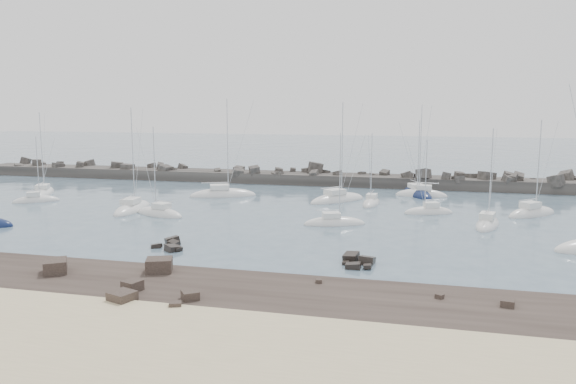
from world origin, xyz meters
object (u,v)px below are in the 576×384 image
(sailboat_1, at_px, (43,193))
(sailboat_6, at_px, (371,203))
(sailboat_3, at_px, (133,210))
(sailboat_10, at_px, (487,225))
(sailboat_8, at_px, (417,194))
(sailboat_13, at_px, (337,200))
(sailboat_0, at_px, (36,201))
(sailboat_4, at_px, (223,195))
(sailboat_7, at_px, (334,224))
(sailboat_14, at_px, (421,195))
(sailboat_9, at_px, (429,212))
(sailboat_12, at_px, (532,214))
(sailboat_5, at_px, (160,214))

(sailboat_1, xyz_separation_m, sailboat_6, (50.34, 3.34, -0.00))
(sailboat_3, height_order, sailboat_10, sailboat_3)
(sailboat_1, height_order, sailboat_8, sailboat_8)
(sailboat_3, relative_size, sailboat_13, 0.95)
(sailboat_0, distance_m, sailboat_1, 7.17)
(sailboat_13, bearing_deg, sailboat_6, -15.93)
(sailboat_4, distance_m, sailboat_10, 39.02)
(sailboat_3, distance_m, sailboat_8, 42.32)
(sailboat_4, distance_m, sailboat_7, 25.53)
(sailboat_0, distance_m, sailboat_3, 17.07)
(sailboat_14, bearing_deg, sailboat_13, -147.68)
(sailboat_8, relative_size, sailboat_10, 1.23)
(sailboat_6, bearing_deg, sailboat_13, 164.07)
(sailboat_9, distance_m, sailboat_12, 12.72)
(sailboat_1, height_order, sailboat_5, sailboat_1)
(sailboat_14, bearing_deg, sailboat_10, -69.26)
(sailboat_13, height_order, sailboat_14, sailboat_13)
(sailboat_1, relative_size, sailboat_12, 1.05)
(sailboat_7, bearing_deg, sailboat_9, 42.21)
(sailboat_7, bearing_deg, sailboat_5, 179.32)
(sailboat_5, relative_size, sailboat_12, 0.92)
(sailboat_7, xyz_separation_m, sailboat_12, (23.17, 11.49, 0.02))
(sailboat_4, relative_size, sailboat_14, 1.27)
(sailboat_5, relative_size, sailboat_10, 0.99)
(sailboat_0, relative_size, sailboat_3, 0.70)
(sailboat_12, bearing_deg, sailboat_1, -179.82)
(sailboat_3, xyz_separation_m, sailboat_7, (27.14, -2.28, -0.01))
(sailboat_1, bearing_deg, sailboat_13, 6.01)
(sailboat_8, xyz_separation_m, sailboat_13, (-11.04, -8.51, 0.01))
(sailboat_0, xyz_separation_m, sailboat_7, (43.99, -5.02, -0.01))
(sailboat_3, bearing_deg, sailboat_10, 1.47)
(sailboat_1, bearing_deg, sailboat_4, 10.03)
(sailboat_3, distance_m, sailboat_6, 32.40)
(sailboat_8, relative_size, sailboat_9, 1.45)
(sailboat_5, height_order, sailboat_6, sailboat_5)
(sailboat_3, relative_size, sailboat_9, 1.41)
(sailboat_4, xyz_separation_m, sailboat_14, (29.29, 7.29, 0.01))
(sailboat_6, bearing_deg, sailboat_8, 58.78)
(sailboat_9, height_order, sailboat_14, sailboat_14)
(sailboat_1, height_order, sailboat_7, sailboat_1)
(sailboat_7, bearing_deg, sailboat_6, 79.08)
(sailboat_7, height_order, sailboat_8, sailboat_8)
(sailboat_12, xyz_separation_m, sailboat_13, (-25.37, 4.55, -0.01))
(sailboat_10, bearing_deg, sailboat_14, 110.74)
(sailboat_0, bearing_deg, sailboat_3, -9.25)
(sailboat_7, bearing_deg, sailboat_12, 26.37)
(sailboat_6, distance_m, sailboat_10, 18.16)
(sailboat_3, bearing_deg, sailboat_0, 170.75)
(sailboat_8, xyz_separation_m, sailboat_9, (1.75, -14.95, 0.00))
(sailboat_9, bearing_deg, sailboat_7, -137.79)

